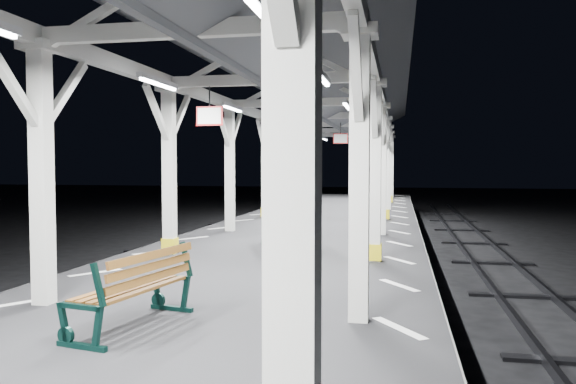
% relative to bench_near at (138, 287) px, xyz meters
% --- Properties ---
extents(ground, '(120.00, 120.00, 0.00)m').
position_rel_bench_near_xyz_m(ground, '(0.32, 2.77, -1.46)').
color(ground, black).
rests_on(ground, ground).
extents(platform, '(6.00, 50.00, 1.00)m').
position_rel_bench_near_xyz_m(platform, '(0.32, 2.77, -0.96)').
color(platform, black).
rests_on(platform, ground).
extents(hazard_stripes_left, '(1.00, 48.00, 0.01)m').
position_rel_bench_near_xyz_m(hazard_stripes_left, '(-2.13, 2.77, -0.46)').
color(hazard_stripes_left, silver).
rests_on(hazard_stripes_left, platform).
extents(hazard_stripes_right, '(1.00, 48.00, 0.01)m').
position_rel_bench_near_xyz_m(hazard_stripes_right, '(2.77, 2.77, -0.46)').
color(hazard_stripes_right, silver).
rests_on(hazard_stripes_right, platform).
extents(canopy, '(5.40, 49.00, 4.65)m').
position_rel_bench_near_xyz_m(canopy, '(0.32, 2.75, 3.10)').
color(canopy, beige).
rests_on(canopy, platform).
extents(bench_near, '(0.87, 1.68, 0.87)m').
position_rel_bench_near_xyz_m(bench_near, '(0.00, 0.00, 0.00)').
color(bench_near, black).
rests_on(bench_near, platform).
extents(bench_mid, '(1.33, 2.02, 1.03)m').
position_rel_bench_near_xyz_m(bench_mid, '(0.50, 5.81, 0.09)').
color(bench_mid, black).
rests_on(bench_mid, platform).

